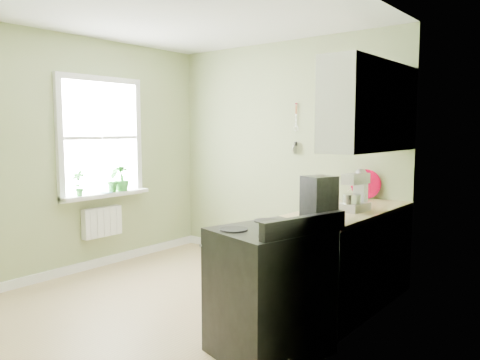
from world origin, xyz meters
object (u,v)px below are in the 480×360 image
Objects in this scene: stove at (270,290)px; stand_mixer at (355,193)px; kettle at (359,189)px; coffee_maker at (319,200)px.

stand_mixer reaches higher than stove.
coffee_maker is at bearing -77.80° from kettle.
coffee_maker is (0.31, -1.42, 0.08)m from kettle.
stove is 0.83m from coffee_maker.
kettle is at bearing 112.39° from stand_mixer.
stand_mixer is at bearing 89.20° from coffee_maker.
coffee_maker is at bearing 81.97° from stove.
stand_mixer is 0.65m from coffee_maker.
coffee_maker is (-0.01, -0.65, 0.01)m from stand_mixer.
stand_mixer reaches higher than kettle.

